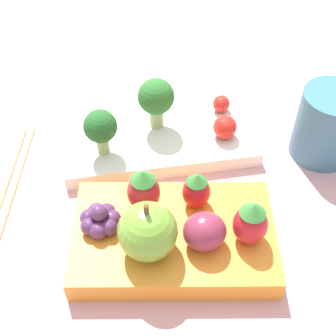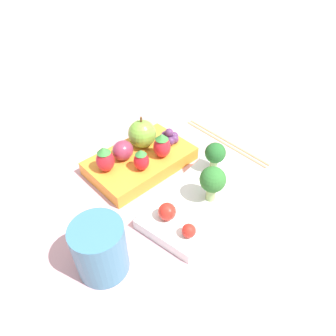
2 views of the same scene
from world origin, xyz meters
name	(u,v)px [view 1 (image 1 of 2)]	position (x,y,z in m)	size (l,w,h in m)	color
ground_plane	(169,188)	(0.00, 0.00, 0.00)	(4.00, 4.00, 0.00)	#C6939E
bento_box_savoury	(163,140)	(0.00, 0.07, 0.01)	(0.22, 0.10, 0.02)	white
bento_box_fruit	(174,238)	(-0.01, -0.07, 0.01)	(0.21, 0.15, 0.03)	orange
broccoli_floret_0	(101,128)	(-0.06, 0.05, 0.05)	(0.04, 0.04, 0.06)	#93B770
broccoli_floret_1	(153,99)	(0.00, 0.08, 0.06)	(0.04, 0.04, 0.06)	#93B770
cherry_tomato_0	(221,104)	(0.08, 0.09, 0.03)	(0.02, 0.02, 0.02)	red
cherry_tomato_1	(225,127)	(0.07, 0.05, 0.03)	(0.03, 0.03, 0.03)	red
apple	(147,231)	(-0.04, -0.09, 0.05)	(0.05, 0.05, 0.06)	#70A838
strawberry_0	(196,190)	(0.02, -0.05, 0.05)	(0.03, 0.03, 0.04)	red
strawberry_1	(143,190)	(-0.03, -0.04, 0.05)	(0.03, 0.03, 0.05)	red
strawberry_2	(251,223)	(0.06, -0.09, 0.05)	(0.03, 0.03, 0.05)	red
plum	(205,231)	(0.02, -0.09, 0.04)	(0.04, 0.04, 0.04)	#892D47
grape_cluster	(100,219)	(-0.08, -0.06, 0.04)	(0.04, 0.04, 0.03)	#562D5B
drinking_cup	(327,125)	(0.18, 0.02, 0.04)	(0.07, 0.07, 0.08)	teal
chopsticks_pair	(6,195)	(-0.17, 0.02, 0.00)	(0.06, 0.21, 0.01)	tan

